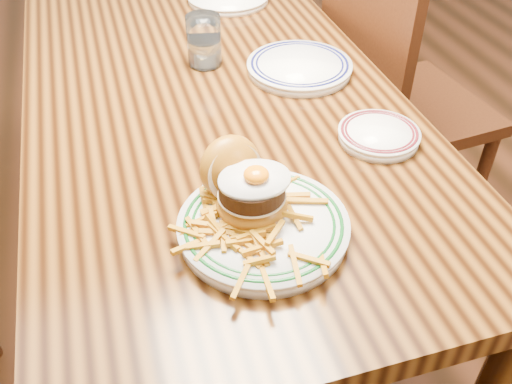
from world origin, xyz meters
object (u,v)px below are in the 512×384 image
object	(u,v)px
table	(212,120)
chair_right	(391,99)
main_plate	(258,212)
side_plate	(379,134)

from	to	relation	value
table	chair_right	size ratio (longest dim) A/B	1.66
table	main_plate	bearing A→B (deg)	-93.41
main_plate	side_plate	bearing A→B (deg)	13.58
table	chair_right	world-z (taller)	chair_right
chair_right	side_plate	world-z (taller)	chair_right
table	main_plate	distance (m)	0.51
table	side_plate	distance (m)	0.43
chair_right	main_plate	bearing A→B (deg)	41.05
table	main_plate	xyz separation A→B (m)	(-0.03, -0.49, 0.13)
main_plate	table	bearing A→B (deg)	70.43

